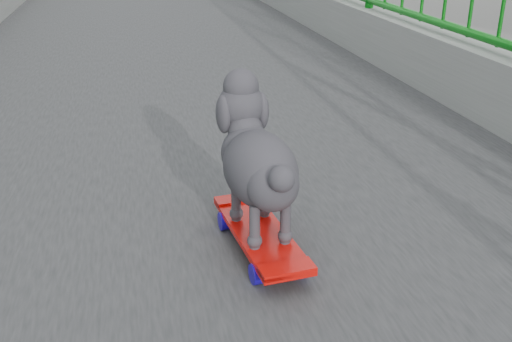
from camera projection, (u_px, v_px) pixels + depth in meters
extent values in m
cube|color=#2D2D2F|center=(165.00, 99.00, 3.98)|extent=(3.00, 24.00, 0.50)
cube|color=slate|center=(145.00, 141.00, 13.44)|extent=(1.20, 1.20, 6.50)
cube|color=gray|center=(367.00, 30.00, 4.09)|extent=(0.20, 24.00, 0.30)
cube|color=red|center=(260.00, 233.00, 1.65)|extent=(0.19, 0.49, 0.02)
cube|color=#99999E|center=(279.00, 266.00, 1.52)|extent=(0.09, 0.04, 0.02)
cylinder|color=#1607A5|center=(256.00, 274.00, 1.51)|extent=(0.03, 0.06, 0.06)
sphere|color=yellow|center=(256.00, 274.00, 1.51)|extent=(0.02, 0.02, 0.02)
cylinder|color=#1607A5|center=(301.00, 266.00, 1.54)|extent=(0.03, 0.06, 0.06)
sphere|color=yellow|center=(301.00, 266.00, 1.54)|extent=(0.02, 0.02, 0.02)
cube|color=#99999E|center=(244.00, 215.00, 1.79)|extent=(0.09, 0.04, 0.02)
cylinder|color=#1607A5|center=(224.00, 221.00, 1.77)|extent=(0.03, 0.06, 0.06)
sphere|color=yellow|center=(224.00, 221.00, 1.77)|extent=(0.02, 0.02, 0.02)
cylinder|color=#1607A5|center=(263.00, 215.00, 1.81)|extent=(0.03, 0.06, 0.06)
sphere|color=yellow|center=(263.00, 215.00, 1.81)|extent=(0.02, 0.02, 0.02)
ellipsoid|color=#2C2A2F|center=(260.00, 169.00, 1.57)|extent=(0.22, 0.31, 0.20)
sphere|color=#2C2A2F|center=(241.00, 105.00, 1.67)|extent=(0.13, 0.13, 0.13)
sphere|color=black|center=(232.00, 103.00, 1.75)|extent=(0.02, 0.02, 0.02)
sphere|color=#2C2A2F|center=(282.00, 179.00, 1.42)|extent=(0.07, 0.07, 0.07)
cylinder|color=#2C2A2F|center=(236.00, 200.00, 1.68)|extent=(0.03, 0.03, 0.12)
cylinder|color=#2C2A2F|center=(265.00, 196.00, 1.71)|extent=(0.03, 0.03, 0.12)
cylinder|color=#2C2A2F|center=(255.00, 227.00, 1.54)|extent=(0.03, 0.03, 0.12)
cylinder|color=#2C2A2F|center=(285.00, 222.00, 1.56)|extent=(0.03, 0.03, 0.12)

